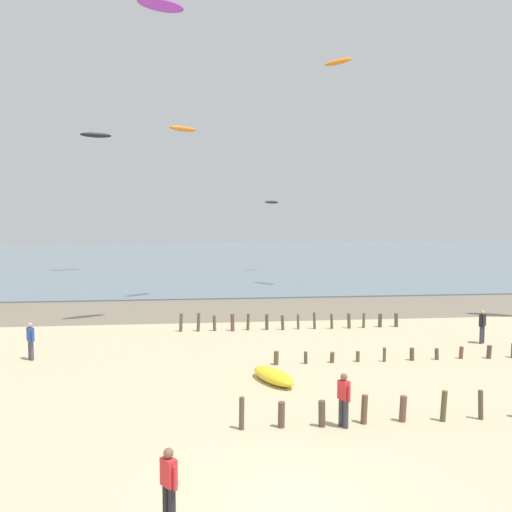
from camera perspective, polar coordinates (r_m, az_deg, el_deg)
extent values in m
plane|color=#C6B58C|center=(14.06, 3.77, -23.98)|extent=(160.00, 160.00, 0.00)
cube|color=#7A6D59|center=(37.91, -2.71, -5.48)|extent=(120.00, 8.61, 0.01)
cube|color=slate|center=(76.87, -4.40, -0.22)|extent=(160.00, 70.00, 0.10)
cylinder|color=brown|center=(17.82, -1.47, -15.78)|extent=(0.18, 0.18, 1.02)
cylinder|color=brown|center=(18.00, 2.61, -15.90)|extent=(0.22, 0.23, 0.82)
cylinder|color=brown|center=(18.16, 6.75, -15.71)|extent=(0.23, 0.24, 0.84)
cylinder|color=brown|center=(18.60, 11.01, -15.13)|extent=(0.24, 0.23, 0.93)
cylinder|color=brown|center=(19.03, 14.79, -14.86)|extent=(0.25, 0.22, 0.84)
cylinder|color=brown|center=(19.39, 18.64, -14.33)|extent=(0.22, 0.18, 1.00)
cylinder|color=brown|center=(19.97, 21.98, -13.92)|extent=(0.19, 0.17, 0.96)
cylinder|color=brown|center=(24.71, 2.08, -10.38)|extent=(0.23, 0.24, 0.61)
cylinder|color=brown|center=(24.97, 5.10, -10.31)|extent=(0.16, 0.17, 0.54)
cylinder|color=brown|center=(25.26, 7.79, -10.23)|extent=(0.21, 0.21, 0.48)
cylinder|color=brown|center=(25.60, 10.37, -10.06)|extent=(0.17, 0.18, 0.47)
cylinder|color=brown|center=(25.83, 12.99, -9.79)|extent=(0.15, 0.17, 0.64)
cylinder|color=brown|center=(26.34, 15.65, -9.63)|extent=(0.22, 0.21, 0.57)
cylinder|color=brown|center=(26.81, 17.99, -9.50)|extent=(0.19, 0.19, 0.52)
cylinder|color=brown|center=(27.32, 20.23, -9.25)|extent=(0.20, 0.19, 0.56)
cylinder|color=brown|center=(27.80, 22.72, -9.03)|extent=(0.23, 0.23, 0.61)
cylinder|color=brown|center=(31.36, -7.67, -6.75)|extent=(0.22, 0.19, 1.03)
cylinder|color=brown|center=(31.34, -5.90, -6.75)|extent=(0.22, 0.21, 1.03)
cylinder|color=brown|center=(31.37, -4.27, -6.86)|extent=(0.19, 0.17, 0.87)
cylinder|color=brown|center=(31.28, -2.42, -6.81)|extent=(0.22, 0.25, 0.95)
cylinder|color=brown|center=(31.45, -0.81, -6.76)|extent=(0.20, 0.21, 0.94)
cylinder|color=brown|center=(31.57, 1.11, -6.76)|extent=(0.19, 0.19, 0.88)
cylinder|color=brown|center=(31.61, 2.73, -6.81)|extent=(0.20, 0.20, 0.82)
cylinder|color=brown|center=(31.80, 4.33, -6.72)|extent=(0.15, 0.18, 0.85)
cylinder|color=brown|center=(31.97, 5.99, -6.59)|extent=(0.17, 0.19, 0.94)
cylinder|color=brown|center=(32.14, 7.74, -6.62)|extent=(0.18, 0.17, 0.86)
cylinder|color=brown|center=(32.37, 9.48, -6.55)|extent=(0.23, 0.20, 0.87)
cylinder|color=brown|center=(32.66, 10.96, -6.49)|extent=(0.16, 0.18, 0.85)
cylinder|color=brown|center=(33.06, 12.57, -6.44)|extent=(0.23, 0.22, 0.78)
cylinder|color=brown|center=(33.36, 14.14, -6.36)|extent=(0.24, 0.21, 0.79)
cylinder|color=#232328|center=(13.30, -9.16, -23.69)|extent=(0.16, 0.16, 0.88)
cylinder|color=#232328|center=(13.14, -8.57, -24.06)|extent=(0.16, 0.16, 0.88)
cube|color=red|center=(12.88, -8.91, -20.98)|extent=(0.39, 0.42, 0.60)
sphere|color=brown|center=(12.70, -8.94, -19.27)|extent=(0.22, 0.22, 0.22)
cylinder|color=red|center=(13.08, -9.54, -20.81)|extent=(0.09, 0.09, 0.52)
cylinder|color=red|center=(12.72, -8.26, -21.56)|extent=(0.09, 0.09, 0.52)
cylinder|color=#383842|center=(18.14, 9.17, -15.68)|extent=(0.16, 0.16, 0.88)
cylinder|color=#383842|center=(18.29, 8.69, -15.49)|extent=(0.16, 0.16, 0.88)
cube|color=red|center=(17.97, 8.96, -13.37)|extent=(0.36, 0.42, 0.60)
sphere|color=brown|center=(17.85, 8.98, -12.09)|extent=(0.22, 0.22, 0.22)
cylinder|color=red|center=(17.82, 9.49, -13.71)|extent=(0.09, 0.09, 0.52)
cylinder|color=red|center=(18.16, 8.44, -13.34)|extent=(0.09, 0.09, 0.52)
cylinder|color=#4C4C56|center=(27.47, -22.10, -8.88)|extent=(0.16, 0.16, 0.88)
cylinder|color=#4C4C56|center=(27.27, -21.93, -8.97)|extent=(0.16, 0.16, 0.88)
cube|color=#2D4CA5|center=(27.21, -22.06, -7.41)|extent=(0.39, 0.42, 0.60)
sphere|color=tan|center=(27.12, -22.09, -6.54)|extent=(0.22, 0.22, 0.22)
cylinder|color=#2D4CA5|center=(27.43, -22.24, -7.42)|extent=(0.09, 0.09, 0.52)
cylinder|color=#2D4CA5|center=(27.00, -21.87, -7.60)|extent=(0.09, 0.09, 0.52)
cylinder|color=#383842|center=(30.76, 22.17, -7.43)|extent=(0.16, 0.16, 0.88)
cylinder|color=#383842|center=(30.56, 22.02, -7.50)|extent=(0.16, 0.16, 0.88)
cube|color=black|center=(30.51, 22.14, -6.11)|extent=(0.42, 0.40, 0.60)
sphere|color=tan|center=(30.44, 22.16, -5.33)|extent=(0.22, 0.22, 0.22)
cylinder|color=black|center=(30.74, 22.31, -6.13)|extent=(0.09, 0.09, 0.52)
cylinder|color=black|center=(30.30, 21.97, -6.27)|extent=(0.09, 0.09, 0.52)
ellipsoid|color=yellow|center=(22.34, 1.79, -12.15)|extent=(1.89, 2.71, 0.51)
ellipsoid|color=purple|center=(33.75, -9.70, 23.94)|extent=(2.88, 2.13, 0.73)
ellipsoid|color=orange|center=(41.51, -7.50, 12.77)|extent=(2.36, 2.15, 0.43)
ellipsoid|color=black|center=(59.64, 1.61, 5.52)|extent=(1.89, 1.49, 0.41)
ellipsoid|color=black|center=(61.21, -16.05, 11.79)|extent=(3.38, 2.13, 0.54)
ellipsoid|color=orange|center=(48.39, 8.39, 19.04)|extent=(2.45, 2.77, 0.77)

